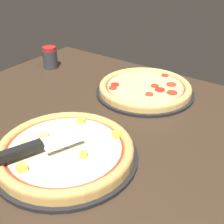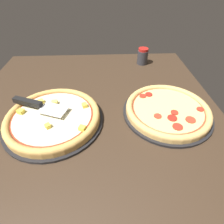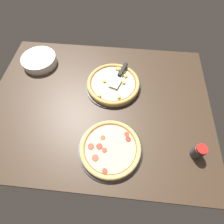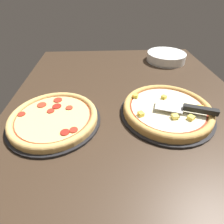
{
  "view_description": "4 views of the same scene",
  "coord_description": "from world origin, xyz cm",
  "px_view_note": "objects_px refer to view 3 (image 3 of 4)",
  "views": [
    {
      "loc": [
        39.29,
        -59.18,
        50.52
      ],
      "look_at": [
        -9.16,
        7.95,
        3.0
      ],
      "focal_mm": 50.0,
      "sensor_mm": 36.0,
      "label": 1
    },
    {
      "loc": [
        41.4,
        5.59,
        47.21
      ],
      "look_at": [
        -9.16,
        7.95,
        3.0
      ],
      "focal_mm": 28.0,
      "sensor_mm": 36.0,
      "label": 2
    },
    {
      "loc": [
        -14.42,
        61.05,
        92.97
      ],
      "look_at": [
        -9.16,
        7.95,
        3.0
      ],
      "focal_mm": 28.0,
      "sensor_mm": 36.0,
      "label": 3
    },
    {
      "loc": [
        -62.55,
        10.79,
        44.71
      ],
      "look_at": [
        -9.16,
        7.95,
        3.0
      ],
      "focal_mm": 28.0,
      "sensor_mm": 36.0,
      "label": 4
    }
  ],
  "objects_px": {
    "serving_spatula": "(121,72)",
    "plate_stack": "(39,60)",
    "parmesan_shaker": "(198,152)",
    "pizza_front": "(113,84)",
    "pizza_back": "(110,148)"
  },
  "relations": [
    {
      "from": "serving_spatula",
      "to": "plate_stack",
      "type": "xyz_separation_m",
      "value": [
        0.6,
        -0.08,
        -0.03
      ]
    },
    {
      "from": "plate_stack",
      "to": "parmesan_shaker",
      "type": "height_order",
      "value": "parmesan_shaker"
    },
    {
      "from": "pizza_front",
      "to": "pizza_back",
      "type": "distance_m",
      "value": 0.45
    },
    {
      "from": "pizza_back",
      "to": "parmesan_shaker",
      "type": "xyz_separation_m",
      "value": [
        -0.46,
        -0.02,
        0.02
      ]
    },
    {
      "from": "pizza_back",
      "to": "serving_spatula",
      "type": "height_order",
      "value": "serving_spatula"
    },
    {
      "from": "parmesan_shaker",
      "to": "pizza_back",
      "type": "bearing_deg",
      "value": 2.52
    },
    {
      "from": "pizza_front",
      "to": "serving_spatula",
      "type": "height_order",
      "value": "serving_spatula"
    },
    {
      "from": "pizza_front",
      "to": "pizza_back",
      "type": "xyz_separation_m",
      "value": [
        -0.03,
        0.44,
        -0.0
      ]
    },
    {
      "from": "pizza_back",
      "to": "parmesan_shaker",
      "type": "height_order",
      "value": "parmesan_shaker"
    },
    {
      "from": "pizza_back",
      "to": "plate_stack",
      "type": "distance_m",
      "value": 0.84
    },
    {
      "from": "pizza_front",
      "to": "plate_stack",
      "type": "relative_size",
      "value": 1.43
    },
    {
      "from": "pizza_back",
      "to": "serving_spatula",
      "type": "xyz_separation_m",
      "value": [
        -0.02,
        -0.52,
        0.03
      ]
    },
    {
      "from": "serving_spatula",
      "to": "pizza_front",
      "type": "bearing_deg",
      "value": 59.91
    },
    {
      "from": "parmesan_shaker",
      "to": "pizza_front",
      "type": "bearing_deg",
      "value": -41.17
    },
    {
      "from": "plate_stack",
      "to": "parmesan_shaker",
      "type": "xyz_separation_m",
      "value": [
        -1.04,
        0.59,
        0.02
      ]
    }
  ]
}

